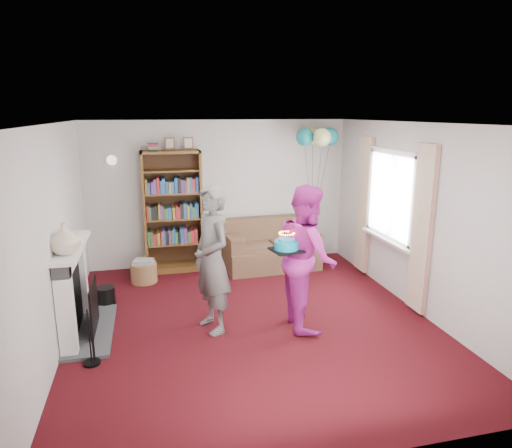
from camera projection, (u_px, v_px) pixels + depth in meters
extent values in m
plane|color=black|center=(252.00, 322.00, 5.86)|extent=(5.00, 5.00, 0.00)
cube|color=silver|center=(220.00, 193.00, 7.93)|extent=(4.50, 0.02, 2.50)
cube|color=silver|center=(54.00, 240.00, 5.05)|extent=(0.02, 5.00, 2.50)
cube|color=silver|center=(417.00, 218.00, 6.07)|extent=(0.02, 5.00, 2.50)
cube|color=white|center=(252.00, 123.00, 5.26)|extent=(4.50, 5.00, 0.01)
cube|color=#3F3F42|center=(90.00, 330.00, 5.59)|extent=(0.55, 1.40, 0.04)
cube|color=white|center=(66.00, 312.00, 4.92)|extent=(0.18, 0.14, 1.06)
cube|color=white|center=(79.00, 277.00, 5.96)|extent=(0.18, 0.14, 1.06)
cube|color=white|center=(69.00, 255.00, 5.33)|extent=(0.18, 1.24, 0.16)
cube|color=white|center=(71.00, 247.00, 5.31)|extent=(0.28, 1.35, 0.05)
cube|color=black|center=(72.00, 297.00, 5.45)|extent=(0.10, 0.80, 0.86)
cube|color=black|center=(94.00, 306.00, 5.54)|extent=(0.02, 0.70, 0.60)
cylinder|color=black|center=(89.00, 337.00, 4.81)|extent=(0.18, 0.18, 0.64)
cylinder|color=black|center=(106.00, 296.00, 6.35)|extent=(0.26, 0.26, 0.26)
cube|color=white|center=(395.00, 152.00, 6.43)|extent=(0.08, 1.30, 0.08)
cube|color=white|center=(389.00, 237.00, 6.73)|extent=(0.08, 1.30, 0.08)
cube|color=white|center=(394.00, 196.00, 6.59)|extent=(0.01, 1.15, 1.20)
cube|color=white|center=(387.00, 239.00, 6.73)|extent=(0.14, 1.32, 0.04)
cube|color=beige|center=(422.00, 230.00, 5.88)|extent=(0.07, 0.38, 2.20)
cube|color=beige|center=(364.00, 205.00, 7.42)|extent=(0.07, 0.38, 2.20)
cylinder|color=gold|center=(112.00, 158.00, 7.32)|extent=(0.04, 0.12, 0.04)
sphere|color=white|center=(112.00, 160.00, 7.24)|extent=(0.16, 0.16, 0.16)
cube|color=#472B14|center=(172.00, 210.00, 7.76)|extent=(0.96, 0.04, 2.02)
cube|color=brown|center=(145.00, 213.00, 7.47)|extent=(0.04, 0.42, 2.02)
cube|color=brown|center=(200.00, 211.00, 7.68)|extent=(0.04, 0.42, 2.02)
cube|color=brown|center=(170.00, 152.00, 7.34)|extent=(0.96, 0.42, 0.04)
cube|color=brown|center=(175.00, 267.00, 7.81)|extent=(0.96, 0.42, 0.10)
cube|color=brown|center=(174.00, 243.00, 7.70)|extent=(0.88, 0.38, 0.03)
cube|color=brown|center=(173.00, 218.00, 7.60)|extent=(0.88, 0.38, 0.02)
cube|color=brown|center=(172.00, 193.00, 7.50)|extent=(0.88, 0.38, 0.02)
cube|color=brown|center=(171.00, 170.00, 7.41)|extent=(0.88, 0.38, 0.02)
cube|color=maroon|center=(153.00, 147.00, 7.24)|extent=(0.16, 0.22, 0.12)
cube|color=brown|center=(170.00, 143.00, 7.35)|extent=(0.16, 0.02, 0.20)
cube|color=brown|center=(188.00, 143.00, 7.42)|extent=(0.16, 0.02, 0.20)
cube|color=brown|center=(271.00, 257.00, 7.89)|extent=(1.57, 0.83, 0.37)
cube|color=brown|center=(267.00, 235.00, 8.09)|extent=(1.57, 0.24, 0.65)
cube|color=brown|center=(233.00, 249.00, 7.69)|extent=(0.24, 0.78, 0.51)
cube|color=brown|center=(308.00, 244.00, 7.99)|extent=(0.24, 0.78, 0.51)
cube|color=brown|center=(252.00, 248.00, 7.68)|extent=(0.67, 0.53, 0.12)
cube|color=brown|center=(292.00, 245.00, 7.84)|extent=(0.67, 0.53, 0.12)
cylinder|color=#926B44|center=(144.00, 273.00, 7.21)|extent=(0.41, 0.41, 0.31)
cube|color=beige|center=(143.00, 261.00, 7.17)|extent=(0.29, 0.23, 0.06)
imported|color=black|center=(212.00, 260.00, 5.47)|extent=(0.62, 0.76, 1.81)
imported|color=#B4248C|center=(307.00, 256.00, 5.61)|extent=(0.74, 0.92, 1.79)
cube|color=black|center=(286.00, 250.00, 5.37)|extent=(0.34, 0.34, 0.02)
cylinder|color=#0E8AA4|center=(286.00, 245.00, 5.35)|extent=(0.28, 0.28, 0.10)
cylinder|color=#0E8AA4|center=(287.00, 240.00, 5.34)|extent=(0.21, 0.21, 0.04)
cylinder|color=pink|center=(293.00, 237.00, 5.35)|extent=(0.01, 0.01, 0.09)
sphere|color=orange|center=(294.00, 233.00, 5.34)|extent=(0.02, 0.02, 0.02)
cylinder|color=pink|center=(292.00, 236.00, 5.37)|extent=(0.01, 0.01, 0.09)
sphere|color=orange|center=(292.00, 232.00, 5.36)|extent=(0.02, 0.02, 0.02)
cylinder|color=pink|center=(290.00, 236.00, 5.39)|extent=(0.01, 0.01, 0.09)
sphere|color=orange|center=(291.00, 232.00, 5.38)|extent=(0.02, 0.02, 0.02)
cylinder|color=pink|center=(288.00, 235.00, 5.41)|extent=(0.01, 0.01, 0.09)
sphere|color=orange|center=(288.00, 231.00, 5.40)|extent=(0.02, 0.02, 0.02)
cylinder|color=pink|center=(286.00, 235.00, 5.41)|extent=(0.01, 0.01, 0.09)
sphere|color=orange|center=(286.00, 231.00, 5.40)|extent=(0.02, 0.02, 0.02)
cylinder|color=pink|center=(283.00, 236.00, 5.40)|extent=(0.01, 0.01, 0.09)
sphere|color=orange|center=(283.00, 231.00, 5.39)|extent=(0.02, 0.02, 0.02)
cylinder|color=pink|center=(281.00, 236.00, 5.39)|extent=(0.01, 0.01, 0.09)
sphere|color=orange|center=(281.00, 232.00, 5.38)|extent=(0.02, 0.02, 0.02)
cylinder|color=pink|center=(280.00, 236.00, 5.37)|extent=(0.01, 0.01, 0.09)
sphere|color=orange|center=(280.00, 232.00, 5.35)|extent=(0.02, 0.02, 0.02)
cylinder|color=pink|center=(279.00, 237.00, 5.34)|extent=(0.01, 0.01, 0.09)
sphere|color=orange|center=(279.00, 233.00, 5.33)|extent=(0.02, 0.02, 0.02)
cylinder|color=pink|center=(280.00, 238.00, 5.31)|extent=(0.01, 0.01, 0.09)
sphere|color=orange|center=(280.00, 234.00, 5.30)|extent=(0.02, 0.02, 0.02)
cylinder|color=pink|center=(281.00, 238.00, 5.28)|extent=(0.01, 0.01, 0.09)
sphere|color=orange|center=(281.00, 234.00, 5.27)|extent=(0.02, 0.02, 0.02)
cylinder|color=pink|center=(283.00, 239.00, 5.26)|extent=(0.01, 0.01, 0.09)
sphere|color=orange|center=(283.00, 235.00, 5.25)|extent=(0.02, 0.02, 0.02)
cylinder|color=pink|center=(285.00, 239.00, 5.25)|extent=(0.01, 0.01, 0.09)
sphere|color=orange|center=(285.00, 235.00, 5.24)|extent=(0.02, 0.02, 0.02)
cylinder|color=pink|center=(288.00, 239.00, 5.25)|extent=(0.01, 0.01, 0.09)
sphere|color=orange|center=(288.00, 235.00, 5.23)|extent=(0.02, 0.02, 0.02)
cylinder|color=pink|center=(290.00, 239.00, 5.25)|extent=(0.01, 0.01, 0.09)
sphere|color=orange|center=(290.00, 235.00, 5.24)|extent=(0.02, 0.02, 0.02)
cylinder|color=pink|center=(292.00, 239.00, 5.27)|extent=(0.01, 0.01, 0.09)
sphere|color=orange|center=(292.00, 235.00, 5.26)|extent=(0.02, 0.02, 0.02)
cylinder|color=pink|center=(293.00, 238.00, 5.29)|extent=(0.01, 0.01, 0.09)
sphere|color=orange|center=(293.00, 234.00, 5.28)|extent=(0.02, 0.02, 0.02)
cylinder|color=pink|center=(294.00, 238.00, 5.32)|extent=(0.01, 0.01, 0.09)
sphere|color=orange|center=(294.00, 233.00, 5.31)|extent=(0.02, 0.02, 0.02)
sphere|color=#3F3F3F|center=(312.00, 231.00, 7.74)|extent=(0.02, 0.02, 0.02)
sphere|color=teal|center=(330.00, 137.00, 7.69)|extent=(0.30, 0.30, 0.30)
sphere|color=#DEE089|center=(313.00, 136.00, 7.85)|extent=(0.30, 0.30, 0.30)
sphere|color=teal|center=(305.00, 137.00, 7.59)|extent=(0.30, 0.30, 0.30)
sphere|color=#DEE089|center=(322.00, 138.00, 7.43)|extent=(0.30, 0.30, 0.30)
imported|color=beige|center=(65.00, 238.00, 4.93)|extent=(0.43, 0.43, 0.34)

